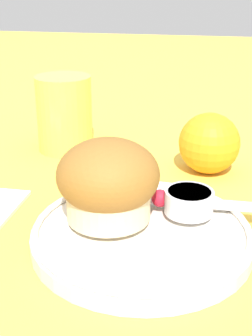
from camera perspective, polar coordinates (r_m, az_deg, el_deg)
ground_plane at (r=0.45m, az=2.22°, el=-8.18°), size 3.00×3.00×0.00m
plate at (r=0.43m, az=1.70°, el=-8.05°), size 0.20×0.20×0.02m
muffin at (r=0.42m, az=-2.19°, el=-1.68°), size 0.09×0.09×0.08m
cream_ramekin at (r=0.45m, az=7.69°, el=-3.96°), size 0.05×0.05×0.02m
berry_pair at (r=0.45m, az=5.22°, el=-3.77°), size 0.03×0.02×0.02m
butter_knife at (r=0.47m, az=4.83°, el=-3.94°), size 0.19×0.02×0.00m
orange_fruit at (r=0.58m, az=10.11°, el=2.99°), size 0.07×0.07×0.07m
juice_glass at (r=0.65m, az=-7.51°, el=6.59°), size 0.08×0.08×0.10m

